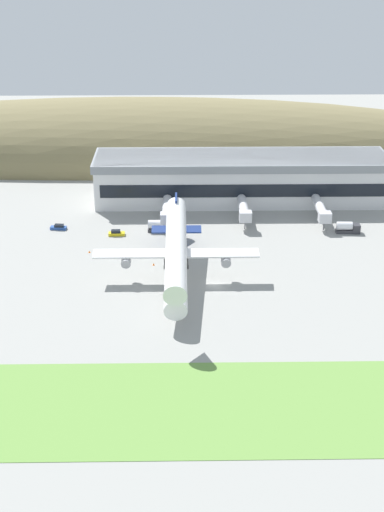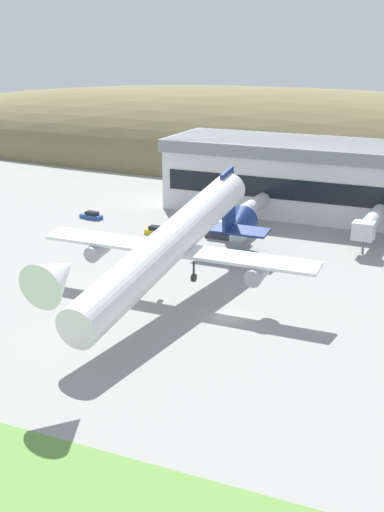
# 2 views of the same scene
# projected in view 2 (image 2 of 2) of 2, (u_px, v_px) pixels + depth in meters

# --- Properties ---
(ground_plane) EXTENTS (401.54, 401.54, 0.00)m
(ground_plane) POSITION_uv_depth(u_px,v_px,m) (228.00, 317.00, 89.66)
(ground_plane) COLOR gray
(hill_backdrop) EXTENTS (288.45, 58.10, 40.23)m
(hill_backdrop) POSITION_uv_depth(u_px,v_px,m) (281.00, 164.00, 190.21)
(hill_backdrop) COLOR olive
(hill_backdrop) RESTS_ON ground_plane
(jetway_0) EXTENTS (3.38, 16.51, 5.43)m
(jetway_0) POSITION_uv_depth(u_px,v_px,m) (247.00, 210.00, 126.17)
(jetway_0) COLOR silver
(jetway_0) RESTS_ON ground_plane
(jetway_1) EXTENTS (3.38, 15.56, 5.43)m
(jetway_1) POSITION_uv_depth(u_px,v_px,m) (370.00, 223.00, 117.99)
(jetway_1) COLOR silver
(jetway_1) RESTS_ON ground_plane
(cargo_airplane) EXTENTS (39.11, 55.86, 13.21)m
(cargo_airplane) POSITION_uv_depth(u_px,v_px,m) (171.00, 244.00, 92.99)
(cargo_airplane) COLOR white
(service_car_0) EXTENTS (4.58, 2.05, 1.43)m
(service_car_0) POSITION_uv_depth(u_px,v_px,m) (91.00, 216.00, 135.86)
(service_car_0) COLOR #264C99
(service_car_0) RESTS_ON ground_plane
(service_car_1) EXTENTS (4.45, 1.86, 1.50)m
(service_car_1) POSITION_uv_depth(u_px,v_px,m) (157.00, 231.00, 125.51)
(service_car_1) COLOR gold
(service_car_1) RESTS_ON ground_plane
(box_truck) EXTENTS (7.04, 2.57, 3.25)m
(box_truck) POSITION_uv_depth(u_px,v_px,m) (225.00, 230.00, 122.77)
(box_truck) COLOR silver
(box_truck) RESTS_ON ground_plane
(traffic_cone_0) EXTENTS (0.52, 0.52, 0.58)m
(traffic_cone_0) POSITION_uv_depth(u_px,v_px,m) (94.00, 245.00, 118.47)
(traffic_cone_0) COLOR orange
(traffic_cone_0) RESTS_ON ground_plane
(traffic_cone_1) EXTENTS (0.52, 0.52, 0.58)m
(traffic_cone_1) POSITION_uv_depth(u_px,v_px,m) (163.00, 273.00, 105.14)
(traffic_cone_1) COLOR orange
(traffic_cone_1) RESTS_ON ground_plane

